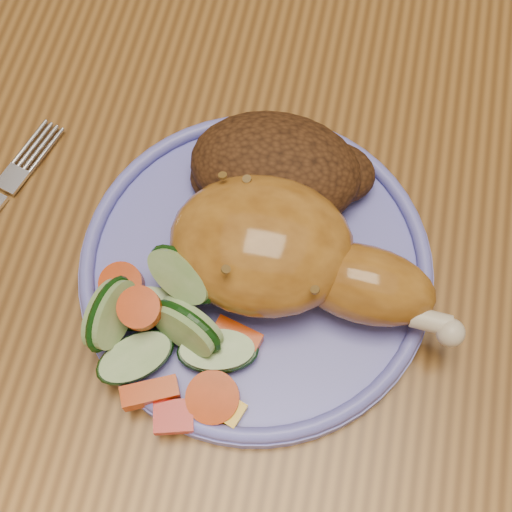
# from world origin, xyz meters

# --- Properties ---
(ground) EXTENTS (4.00, 4.00, 0.00)m
(ground) POSITION_xyz_m (0.00, 0.00, 0.00)
(ground) COLOR brown
(ground) RESTS_ON ground
(dining_table) EXTENTS (0.90, 1.40, 0.75)m
(dining_table) POSITION_xyz_m (0.00, 0.00, 0.67)
(dining_table) COLOR brown
(dining_table) RESTS_ON ground
(plate) EXTENTS (0.24, 0.24, 0.01)m
(plate) POSITION_xyz_m (-0.02, -0.09, 0.76)
(plate) COLOR #6A6BD9
(plate) RESTS_ON dining_table
(plate_rim) EXTENTS (0.24, 0.24, 0.01)m
(plate_rim) POSITION_xyz_m (-0.02, -0.09, 0.77)
(plate_rim) COLOR #6A6BD9
(plate_rim) RESTS_ON plate
(chicken_leg) EXTENTS (0.19, 0.10, 0.06)m
(chicken_leg) POSITION_xyz_m (-0.00, -0.09, 0.79)
(chicken_leg) COLOR #B06F25
(chicken_leg) RESTS_ON plate
(rice_pilaf) EXTENTS (0.13, 0.09, 0.05)m
(rice_pilaf) POSITION_xyz_m (-0.02, -0.03, 0.78)
(rice_pilaf) COLOR #412310
(rice_pilaf) RESTS_ON plate
(vegetable_pile) EXTENTS (0.12, 0.12, 0.06)m
(vegetable_pile) POSITION_xyz_m (-0.07, -0.15, 0.78)
(vegetable_pile) COLOR #A50A05
(vegetable_pile) RESTS_ON plate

